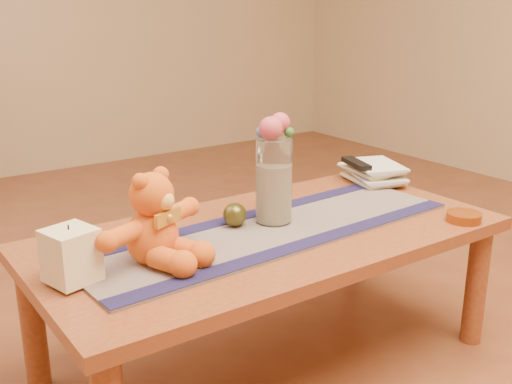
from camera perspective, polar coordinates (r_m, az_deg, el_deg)
floor at (r=2.04m, az=1.19°, el=-15.52°), size 5.50×5.50×0.00m
coffee_table_top at (r=1.84m, az=1.28°, el=-4.19°), size 1.40×0.70×0.04m
table_leg_fr at (r=2.18m, az=19.83°, el=-8.20°), size 0.07×0.07×0.41m
table_leg_bl at (r=1.93m, az=-20.06°, el=-11.59°), size 0.07×0.07×0.41m
table_leg_br at (r=2.52m, az=9.11°, el=-3.87°), size 0.07×0.07×0.41m
persian_runner at (r=1.82m, az=1.52°, el=-3.61°), size 1.21×0.40×0.01m
runner_border_near at (r=1.72m, az=4.58°, el=-4.80°), size 1.20×0.12×0.00m
runner_border_far at (r=1.93m, az=-1.20°, el=-2.26°), size 1.20×0.12×0.00m
teddy_bear at (r=1.60m, az=-9.72°, el=-2.40°), size 0.42×0.38×0.23m
pillar_candle at (r=1.54m, az=-16.86°, el=-5.65°), size 0.13×0.13×0.13m
candle_wick at (r=1.51m, az=-17.09°, el=-3.15°), size 0.00×0.00×0.01m
glass_vase at (r=1.85m, az=1.67°, el=1.04°), size 0.11×0.11×0.26m
potpourri_fill at (r=1.86m, az=1.66°, el=-0.11°), size 0.09×0.09×0.18m
rose_left at (r=1.79m, az=1.39°, el=5.95°), size 0.07×0.07×0.07m
rose_right at (r=1.82m, az=2.26°, el=6.49°), size 0.06×0.06×0.06m
blue_flower_back at (r=1.84m, az=1.31°, el=6.07°), size 0.04×0.04×0.04m
blue_flower_side at (r=1.81m, az=0.57°, el=5.60°), size 0.04×0.04×0.04m
leaf_sprig at (r=1.82m, az=3.11°, el=5.58°), size 0.03×0.03×0.03m
bronze_ball at (r=1.84m, az=-1.99°, el=-2.13°), size 0.07×0.07×0.07m
book_bottom at (r=2.32m, az=9.12°, el=0.93°), size 0.22×0.26×0.02m
book_lower at (r=2.31m, az=9.30°, el=1.37°), size 0.24×0.27×0.02m
book_upper at (r=2.31m, az=9.00°, el=1.84°), size 0.21×0.25×0.02m
book_top at (r=2.30m, az=9.30°, el=2.29°), size 0.23×0.27×0.02m
tv_remote at (r=2.29m, az=9.32°, el=2.65°), size 0.09×0.17×0.02m
amber_dish at (r=2.01m, az=18.79°, el=-2.22°), size 0.11×0.11×0.03m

